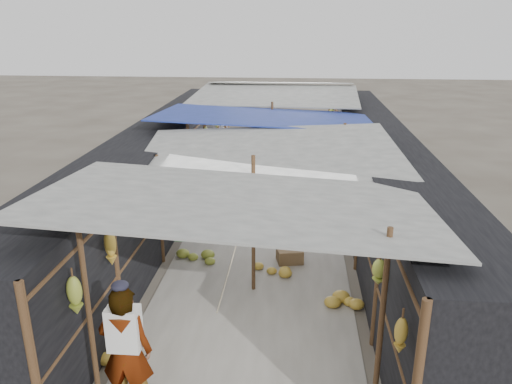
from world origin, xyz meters
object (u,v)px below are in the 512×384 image
(vendor_elderly, at_px, (126,351))
(vendor_seated, at_px, (316,164))
(crate_near, at_px, (312,221))
(black_basin, at_px, (330,198))
(shopper_blue, at_px, (220,187))

(vendor_elderly, xyz_separation_m, vendor_seated, (2.66, 10.42, -0.44))
(crate_near, distance_m, black_basin, 2.00)
(black_basin, bearing_deg, shopper_blue, -155.03)
(vendor_elderly, bearing_deg, black_basin, -110.52)
(crate_near, xyz_separation_m, vendor_elderly, (-2.44, -6.29, 0.75))
(black_basin, distance_m, vendor_elderly, 8.78)
(vendor_seated, bearing_deg, shopper_blue, -62.26)
(crate_near, distance_m, vendor_seated, 4.15)
(black_basin, bearing_deg, vendor_seated, 98.71)
(black_basin, xyz_separation_m, vendor_seated, (-0.34, 2.21, 0.36))
(vendor_elderly, height_order, vendor_seated, vendor_elderly)
(shopper_blue, bearing_deg, crate_near, -34.08)
(crate_near, relative_size, vendor_elderly, 0.28)
(vendor_seated, bearing_deg, crate_near, -29.46)
(crate_near, height_order, shopper_blue, shopper_blue)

